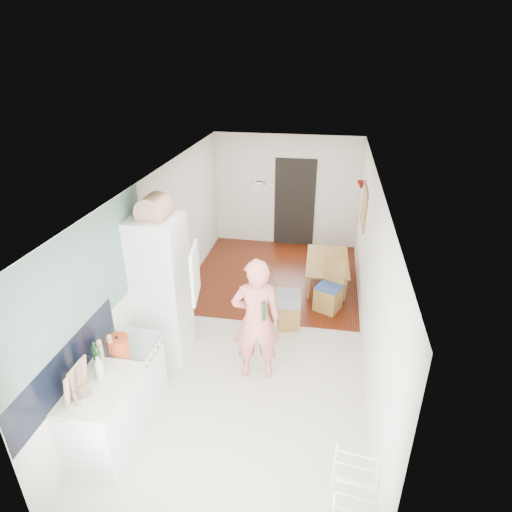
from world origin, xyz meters
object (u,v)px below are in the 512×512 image
(person, at_px, (256,310))
(dining_chair, at_px, (329,286))
(dining_table, at_px, (328,274))
(stool, at_px, (288,315))
(drying_rack, at_px, (355,500))

(person, height_order, dining_chair, person)
(dining_table, bearing_deg, dining_chair, 179.95)
(stool, distance_m, drying_rack, 3.32)
(dining_chair, xyz_separation_m, drying_rack, (0.32, -3.80, -0.05))
(dining_chair, bearing_deg, stool, -110.43)
(person, xyz_separation_m, drying_rack, (1.26, -1.98, -0.64))
(person, bearing_deg, stool, -115.98)
(dining_table, xyz_separation_m, dining_chair, (0.02, -0.93, 0.26))
(dining_table, height_order, dining_chair, dining_chair)
(person, relative_size, drying_rack, 2.53)
(person, distance_m, dining_table, 3.02)
(dining_chair, bearing_deg, person, -92.97)
(dining_chair, bearing_deg, drying_rack, -60.87)
(dining_table, distance_m, stool, 1.67)
(stool, relative_size, drying_rack, 0.53)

